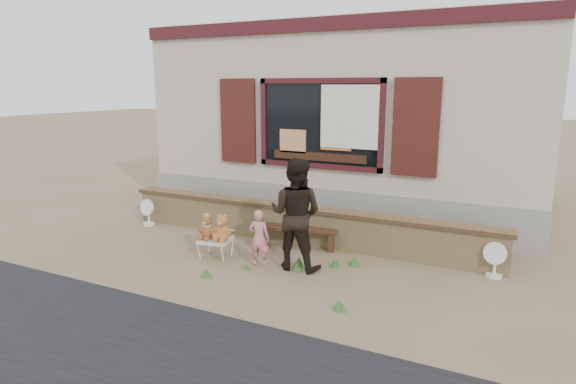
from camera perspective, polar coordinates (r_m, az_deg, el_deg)
The scene contains 12 objects.
ground at distance 7.89m, azimuth -1.94°, elevation -7.96°, with size 80.00×80.00×0.00m, color brown.
shopfront at distance 11.57m, azimuth 8.63°, elevation 8.59°, with size 8.04×5.13×4.00m.
brick_wall at distance 8.64m, azimuth 1.17°, elevation -3.76°, with size 7.10×0.36×0.67m.
bench at distance 8.36m, azimuth 0.83°, elevation -4.79°, with size 1.50×0.63×0.38m.
folding_chair at distance 7.98m, azimuth -8.60°, elevation -5.76°, with size 0.55×0.51×0.31m.
teddy_bear_left at distance 7.97m, azimuth -9.55°, elevation -4.04°, with size 0.30×0.26×0.41m, color brown, non-canonical shape.
teddy_bear_right at distance 7.84m, azimuth -7.74°, elevation -4.11°, with size 0.33×0.29×0.45m, color brown, non-canonical shape.
child at distance 7.48m, azimuth -3.45°, elevation -5.48°, with size 0.33×0.22×0.90m, color #D37E7F.
adult at distance 7.28m, azimuth 0.92°, elevation -2.62°, with size 0.84×0.65×1.72m, color black.
fan_left at distance 10.09m, azimuth -16.21°, elevation -2.28°, with size 0.34×0.23×0.54m.
fan_right at distance 7.73m, azimuth 23.36°, elevation -7.34°, with size 0.35×0.23×0.54m.
grass_tufts at distance 7.26m, azimuth 1.94°, elevation -9.23°, with size 2.30×1.73×0.16m.
Camera 1 is at (3.50, -6.52, 2.75)m, focal length 30.00 mm.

